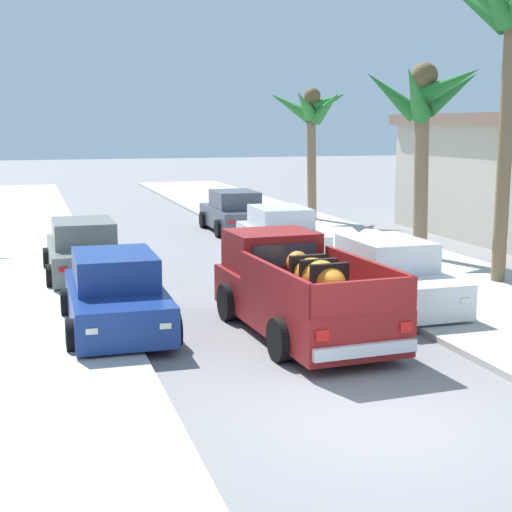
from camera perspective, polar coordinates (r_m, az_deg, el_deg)
name	(u,v)px	position (r m, az deg, el deg)	size (l,w,h in m)	color
ground_plane	(382,423)	(10.66, 9.48, -12.26)	(160.00, 160.00, 0.00)	slate
sidewalk_right	(365,255)	(23.33, 8.17, 0.09)	(5.28, 60.00, 0.12)	#B2AFA8
curb_left	(47,272)	(21.19, -15.45, -1.19)	(0.16, 60.00, 0.10)	silver
curb_right	(327,257)	(22.84, 5.34, -0.09)	(0.16, 60.00, 0.10)	silver
pickup_truck	(298,292)	(14.63, 3.15, -2.68)	(2.41, 5.30, 1.80)	maroon
car_left_near	(387,276)	(16.80, 9.79, -1.52)	(2.06, 4.27, 1.54)	silver
car_right_near	(234,213)	(28.47, -1.65, 3.28)	(2.06, 4.28, 1.54)	#474C56
car_left_mid	(84,251)	(20.33, -12.81, 0.36)	(2.04, 4.26, 1.54)	slate
car_right_mid	(116,295)	(14.99, -10.50, -2.92)	(2.06, 4.28, 1.54)	navy
car_left_far	(281,234)	(22.86, 1.87, 1.64)	(2.12, 4.30, 1.54)	silver
palm_tree_right_mid	(312,114)	(31.48, 4.24, 10.59)	(3.29, 3.47, 5.48)	#846B4C
palm_tree_left_back	(512,19)	(19.71, 18.68, 16.51)	(3.43, 3.98, 7.72)	brown
palm_tree_right_back	(425,106)	(22.75, 12.55, 10.92)	(3.67, 3.49, 5.75)	#846B4C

